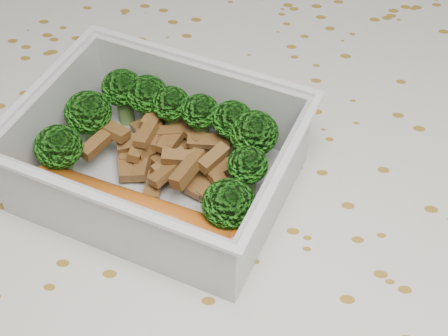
# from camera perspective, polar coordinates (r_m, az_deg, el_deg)

# --- Properties ---
(dining_table) EXTENTS (1.40, 0.90, 0.75)m
(dining_table) POSITION_cam_1_polar(r_m,az_deg,el_deg) (0.52, 0.93, -8.12)
(dining_table) COLOR brown
(dining_table) RESTS_ON ground
(tablecloth) EXTENTS (1.46, 0.96, 0.19)m
(tablecloth) POSITION_cam_1_polar(r_m,az_deg,el_deg) (0.48, 1.01, -4.82)
(tablecloth) COLOR silver
(tablecloth) RESTS_ON dining_table
(lunch_container) EXTENTS (0.22, 0.19, 0.07)m
(lunch_container) POSITION_cam_1_polar(r_m,az_deg,el_deg) (0.44, -5.96, 0.36)
(lunch_container) COLOR silver
(lunch_container) RESTS_ON tablecloth
(broccoli_florets) EXTENTS (0.17, 0.13, 0.05)m
(broccoli_florets) POSITION_cam_1_polar(r_m,az_deg,el_deg) (0.44, -4.92, 3.37)
(broccoli_florets) COLOR #608C3F
(broccoli_florets) RESTS_ON lunch_container
(meat_pile) EXTENTS (0.12, 0.08, 0.03)m
(meat_pile) POSITION_cam_1_polar(r_m,az_deg,el_deg) (0.45, -5.21, 1.60)
(meat_pile) COLOR brown
(meat_pile) RESTS_ON lunch_container
(sausage) EXTENTS (0.16, 0.06, 0.03)m
(sausage) POSITION_cam_1_polar(r_m,az_deg,el_deg) (0.42, -7.99, -3.94)
(sausage) COLOR #AE5114
(sausage) RESTS_ON lunch_container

